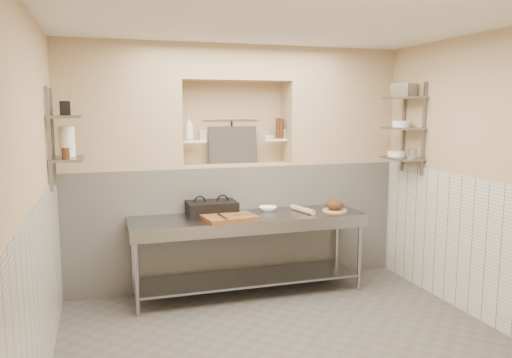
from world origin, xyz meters
name	(u,v)px	position (x,y,z in m)	size (l,w,h in m)	color
floor	(285,345)	(0.00, 0.00, -0.05)	(4.00, 3.90, 0.10)	#4C4843
ceiling	(288,14)	(0.00, 0.00, 2.85)	(4.00, 3.90, 0.10)	silver
wall_left	(30,200)	(-2.05, 0.00, 1.40)	(0.10, 3.90, 2.80)	tan
wall_right	(481,178)	(2.05, 0.00, 1.40)	(0.10, 3.90, 2.80)	tan
wall_back	(230,163)	(0.00, 2.00, 1.40)	(4.00, 0.10, 2.80)	tan
wall_front	(431,248)	(0.00, -2.00, 1.40)	(4.00, 0.10, 2.80)	tan
backwall_lower	(235,222)	(0.00, 1.75, 0.70)	(4.00, 0.40, 1.40)	silver
alcove_sill	(235,165)	(0.00, 1.75, 1.41)	(1.30, 0.40, 0.02)	tan
backwall_pillar_left	(119,106)	(-1.33, 1.75, 2.10)	(1.35, 0.40, 1.40)	tan
backwall_pillar_right	(337,107)	(1.33, 1.75, 2.10)	(1.35, 0.40, 1.40)	tan
backwall_header	(234,63)	(0.00, 1.75, 2.60)	(1.30, 0.40, 0.40)	tan
wainscot_left	(44,288)	(-1.99, 0.00, 0.70)	(0.02, 3.90, 1.40)	silver
wainscot_right	(471,247)	(1.99, 0.00, 0.70)	(0.02, 3.90, 1.40)	silver
alcove_shelf_left	(193,141)	(-0.50, 1.75, 1.70)	(0.28, 0.16, 0.03)	white
alcove_shelf_right	(275,140)	(0.50, 1.75, 1.70)	(0.28, 0.16, 0.03)	white
utensil_rail	(231,119)	(0.00, 1.92, 1.95)	(0.02, 0.02, 0.70)	gray
hanging_steel	(232,133)	(0.00, 1.90, 1.78)	(0.02, 0.02, 0.30)	black
splash_panel	(233,145)	(0.00, 1.85, 1.64)	(0.60, 0.02, 0.45)	#383330
shelf_rail_left_a	(53,137)	(-1.98, 1.25, 1.80)	(0.03, 0.03, 0.95)	slate
shelf_rail_left_b	(49,139)	(-1.98, 0.85, 1.80)	(0.03, 0.03, 0.95)	slate
wall_shelf_left_lower	(67,159)	(-1.84, 1.05, 1.60)	(0.30, 0.50, 0.03)	slate
wall_shelf_left_upper	(65,117)	(-1.84, 1.05, 2.00)	(0.30, 0.50, 0.03)	slate
shelf_rail_right_a	(403,128)	(1.98, 1.25, 1.85)	(0.03, 0.03, 1.05)	slate
shelf_rail_right_b	(424,129)	(1.98, 0.85, 1.85)	(0.03, 0.03, 1.05)	slate
wall_shelf_right_lower	(402,158)	(1.84, 1.05, 1.50)	(0.30, 0.50, 0.03)	slate
wall_shelf_right_mid	(403,128)	(1.84, 1.05, 1.85)	(0.30, 0.50, 0.03)	slate
wall_shelf_right_upper	(404,98)	(1.84, 1.05, 2.20)	(0.30, 0.50, 0.03)	slate
prep_table	(249,238)	(0.00, 1.18, 0.64)	(2.60, 0.70, 0.90)	gray
panini_press	(211,208)	(-0.37, 1.39, 0.97)	(0.55, 0.40, 0.15)	black
cutting_board	(229,218)	(-0.25, 1.04, 0.92)	(0.54, 0.38, 0.05)	brown
knife_blade	(243,215)	(-0.10, 1.03, 0.95)	(0.23, 0.03, 0.01)	gray
tongs	(223,217)	(-0.34, 0.97, 0.96)	(0.03, 0.03, 0.27)	gray
mixing_bowl	(268,209)	(0.29, 1.38, 0.93)	(0.21, 0.21, 0.05)	white
rolling_pin	(302,210)	(0.65, 1.19, 0.93)	(0.06, 0.06, 0.40)	tan
bread_board	(335,210)	(1.03, 1.13, 0.91)	(0.28, 0.28, 0.02)	tan
bread_loaf	(335,205)	(1.03, 1.13, 0.98)	(0.20, 0.20, 0.12)	#4C2D19
bottle_soap	(189,129)	(-0.55, 1.72, 1.85)	(0.10, 0.11, 0.27)	white
jar_alcove	(202,135)	(-0.39, 1.75, 1.77)	(0.08, 0.08, 0.12)	tan
bowl_alcove	(269,137)	(0.42, 1.73, 1.73)	(0.12, 0.12, 0.04)	white
condiment_a	(281,129)	(0.58, 1.74, 1.83)	(0.07, 0.07, 0.24)	#412212
condiment_b	(278,128)	(0.55, 1.76, 1.84)	(0.06, 0.06, 0.25)	#412212
condiment_c	(283,134)	(0.62, 1.78, 1.77)	(0.07, 0.07, 0.12)	white
jug_left	(67,142)	(-1.84, 1.15, 1.76)	(0.15, 0.15, 0.29)	white
jar_left	(66,154)	(-1.84, 0.86, 1.67)	(0.07, 0.07, 0.11)	#412212
box_left_upper	(65,108)	(-1.84, 1.10, 2.08)	(0.10, 0.10, 0.13)	black
bowl_right	(397,154)	(1.84, 1.17, 1.54)	(0.21, 0.21, 0.06)	white
canister_right	(412,154)	(1.84, 0.86, 1.57)	(0.11, 0.11, 0.11)	gray
bowl_right_mid	(401,124)	(1.84, 1.10, 1.90)	(0.20, 0.20, 0.07)	white
basket_right	(404,90)	(1.84, 1.07, 2.29)	(0.19, 0.24, 0.15)	gray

